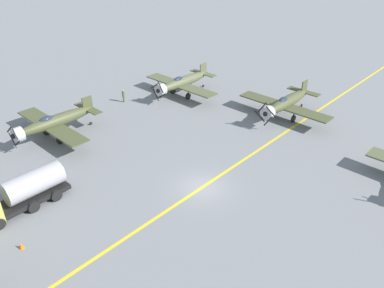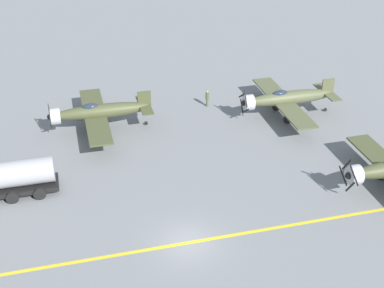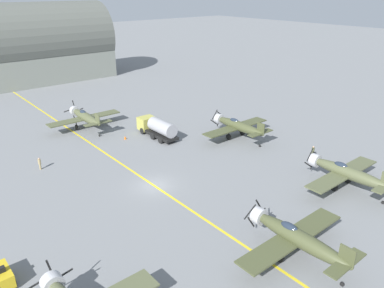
# 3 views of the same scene
# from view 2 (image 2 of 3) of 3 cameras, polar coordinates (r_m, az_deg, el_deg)

# --- Properties ---
(ground_plane) EXTENTS (400.00, 400.00, 0.00)m
(ground_plane) POSITION_cam_2_polar(r_m,az_deg,el_deg) (38.50, -0.41, -10.50)
(ground_plane) COLOR slate
(taxiway_stripe) EXTENTS (0.30, 160.00, 0.01)m
(taxiway_stripe) POSITION_cam_2_polar(r_m,az_deg,el_deg) (38.50, -0.41, -10.49)
(taxiway_stripe) COLOR yellow
(taxiway_stripe) RESTS_ON ground
(airplane_mid_right) EXTENTS (12.00, 9.98, 3.65)m
(airplane_mid_right) POSITION_cam_2_polar(r_m,az_deg,el_deg) (52.17, -9.95, 3.39)
(airplane_mid_right) COLOR #474C2D
(airplane_mid_right) RESTS_ON ground
(airplane_near_right) EXTENTS (12.00, 9.98, 3.65)m
(airplane_near_right) POSITION_cam_2_polar(r_m,az_deg,el_deg) (54.95, 10.03, 4.81)
(airplane_near_right) COLOR #53583A
(airplane_near_right) RESTS_ON ground
(fuel_tanker) EXTENTS (2.68, 8.00, 2.98)m
(fuel_tanker) POSITION_cam_2_polar(r_m,az_deg,el_deg) (44.73, -19.33, -3.59)
(fuel_tanker) COLOR black
(fuel_tanker) RESTS_ON ground
(ground_crew_inspecting) EXTENTS (0.38, 0.38, 1.76)m
(ground_crew_inspecting) POSITION_cam_2_polar(r_m,az_deg,el_deg) (56.74, 1.64, 4.94)
(ground_crew_inspecting) COLOR #515638
(ground_crew_inspecting) RESTS_ON ground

